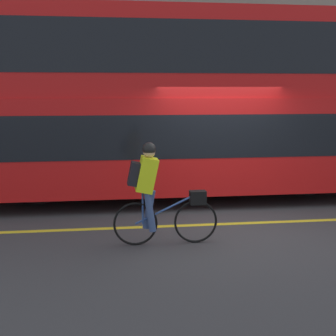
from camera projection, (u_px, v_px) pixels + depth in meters
name	position (u px, v px, depth m)	size (l,w,h in m)	color
ground_plane	(233.00, 226.00, 8.48)	(80.00, 80.00, 0.00)	#38383A
road_center_line	(231.00, 224.00, 8.62)	(50.00, 0.14, 0.01)	yellow
sidewalk_curb	(184.00, 171.00, 13.79)	(60.00, 1.85, 0.15)	gray
building_facade	(179.00, 17.00, 14.09)	(60.00, 0.30, 9.25)	gray
bus	(176.00, 99.00, 10.25)	(9.77, 2.48, 4.08)	black
cyclist_on_bike	(155.00, 190.00, 7.34)	(1.67, 0.32, 1.64)	black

